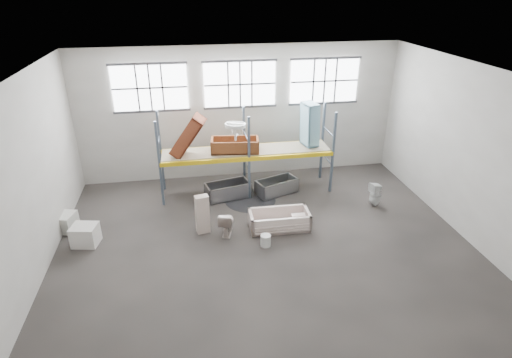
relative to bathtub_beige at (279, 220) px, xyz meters
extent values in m
cube|color=#4D4541|center=(-0.61, -0.78, -0.32)|extent=(12.00, 10.00, 0.10)
cube|color=silver|center=(-0.61, -0.78, 4.78)|extent=(12.00, 10.00, 0.10)
cube|color=#A5A198|center=(-0.61, 4.27, 2.23)|extent=(12.00, 0.10, 5.00)
cube|color=#B0ACA2|center=(-0.61, -5.83, 2.23)|extent=(12.00, 0.10, 5.00)
cube|color=#ADA9A0|center=(-6.66, -0.78, 2.23)|extent=(0.10, 10.00, 5.00)
cube|color=#B3AEA6|center=(5.44, -0.78, 2.23)|extent=(0.10, 10.00, 5.00)
cube|color=white|center=(-3.81, 4.16, 3.33)|extent=(2.60, 0.04, 1.60)
cube|color=white|center=(-0.61, 4.16, 3.33)|extent=(2.60, 0.04, 1.60)
cube|color=white|center=(2.59, 4.16, 3.33)|extent=(2.60, 0.04, 1.60)
cube|color=slate|center=(-3.61, 2.12, 1.23)|extent=(0.08, 0.08, 3.00)
cube|color=slate|center=(-3.61, 3.32, 1.23)|extent=(0.08, 0.08, 3.00)
cube|color=slate|center=(-0.61, 2.12, 1.23)|extent=(0.08, 0.08, 3.00)
cube|color=slate|center=(-0.61, 3.32, 1.23)|extent=(0.08, 0.08, 3.00)
cube|color=slate|center=(2.39, 2.12, 1.23)|extent=(0.08, 0.08, 3.00)
cube|color=slate|center=(2.39, 3.32, 1.23)|extent=(0.08, 0.08, 3.00)
cube|color=yellow|center=(-0.61, 2.12, 1.23)|extent=(6.00, 0.10, 0.14)
cube|color=yellow|center=(-0.61, 3.32, 1.23)|extent=(6.00, 0.10, 0.14)
cube|color=gray|center=(-0.61, 2.72, 1.31)|extent=(5.90, 1.10, 0.03)
cylinder|color=black|center=(-0.61, 1.92, -0.27)|extent=(1.80, 1.80, 0.00)
cube|color=beige|center=(0.57, -0.12, 0.01)|extent=(0.43, 0.23, 0.40)
imported|color=beige|center=(-0.21, -0.27, -0.11)|extent=(0.48, 0.48, 0.14)
imported|color=beige|center=(-1.65, -0.04, 0.11)|extent=(0.61, 0.83, 0.76)
cube|color=beige|center=(-2.36, 0.17, 0.34)|extent=(0.44, 0.33, 1.24)
imported|color=white|center=(3.54, 0.82, 0.15)|extent=(0.47, 0.46, 0.86)
imported|color=silver|center=(-1.02, 2.47, 1.82)|extent=(0.86, 0.77, 0.63)
cylinder|color=silver|center=(-0.61, -0.89, -0.10)|extent=(0.37, 0.37, 0.35)
cube|color=silver|center=(-5.79, 0.09, 0.03)|extent=(0.82, 0.74, 0.61)
cube|color=beige|center=(-6.60, 1.02, 0.00)|extent=(0.82, 0.82, 0.54)
camera|label=1|loc=(-2.62, -10.91, 6.80)|focal=29.34mm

